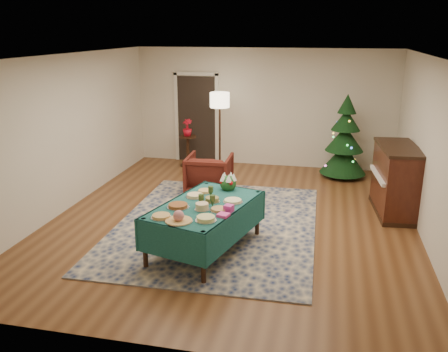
% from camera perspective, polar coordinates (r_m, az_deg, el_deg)
% --- Properties ---
extents(room_shell, '(7.00, 7.00, 7.00)m').
position_cam_1_polar(room_shell, '(7.70, 1.15, 4.15)').
color(room_shell, '#593319').
rests_on(room_shell, ground).
extents(doorway, '(1.08, 0.04, 2.16)m').
position_cam_1_polar(doorway, '(11.44, -3.32, 7.17)').
color(doorway, black).
rests_on(doorway, ground).
extents(rug, '(3.28, 4.26, 0.02)m').
position_cam_1_polar(rug, '(7.85, -0.93, -5.90)').
color(rug, '#14224B').
rests_on(rug, ground).
extents(buffet_table, '(1.53, 2.07, 0.72)m').
position_cam_1_polar(buffet_table, '(6.79, -2.29, -4.53)').
color(buffet_table, black).
rests_on(buffet_table, ground).
extents(platter_0, '(0.28, 0.28, 0.05)m').
position_cam_1_polar(platter_0, '(6.30, -7.55, -4.84)').
color(platter_0, silver).
rests_on(platter_0, buffet_table).
extents(platter_1, '(0.36, 0.36, 0.16)m').
position_cam_1_polar(platter_1, '(6.14, -5.47, -4.99)').
color(platter_1, silver).
rests_on(platter_1, buffet_table).
extents(platter_2, '(0.28, 0.28, 0.06)m').
position_cam_1_polar(platter_2, '(6.16, -2.20, -5.16)').
color(platter_2, silver).
rests_on(platter_2, buffet_table).
extents(platter_3, '(0.31, 0.31, 0.05)m').
position_cam_1_polar(platter_3, '(6.64, -5.55, -3.59)').
color(platter_3, silver).
rests_on(platter_3, buffet_table).
extents(platter_4, '(0.21, 0.21, 0.10)m').
position_cam_1_polar(platter_4, '(6.51, -2.66, -3.71)').
color(platter_4, silver).
rests_on(platter_4, buffet_table).
extents(platter_5, '(0.26, 0.26, 0.04)m').
position_cam_1_polar(platter_5, '(6.49, -0.58, -4.06)').
color(platter_5, silver).
rests_on(platter_5, buffet_table).
extents(platter_6, '(0.27, 0.27, 0.05)m').
position_cam_1_polar(platter_6, '(7.01, -3.51, -2.39)').
color(platter_6, silver).
rests_on(platter_6, buffet_table).
extents(platter_7, '(0.23, 0.23, 0.07)m').
position_cam_1_polar(platter_7, '(6.81, -1.44, -2.86)').
color(platter_7, silver).
rests_on(platter_7, buffet_table).
extents(platter_8, '(0.29, 0.29, 0.04)m').
position_cam_1_polar(platter_8, '(6.80, 1.07, -3.02)').
color(platter_8, silver).
rests_on(platter_8, buffet_table).
extents(platter_9, '(0.24, 0.24, 0.04)m').
position_cam_1_polar(platter_9, '(7.21, -2.30, -1.84)').
color(platter_9, silver).
rests_on(platter_9, buffet_table).
extents(goblet_0, '(0.08, 0.08, 0.17)m').
position_cam_1_polar(goblet_0, '(6.98, -1.61, -1.86)').
color(goblet_0, '#2D471E').
rests_on(goblet_0, buffet_table).
extents(goblet_1, '(0.08, 0.08, 0.17)m').
position_cam_1_polar(goblet_1, '(6.62, -1.38, -2.97)').
color(goblet_1, '#2D471E').
rests_on(goblet_1, buffet_table).
extents(goblet_2, '(0.08, 0.08, 0.17)m').
position_cam_1_polar(goblet_2, '(6.65, -2.76, -2.86)').
color(goblet_2, '#2D471E').
rests_on(goblet_2, buffet_table).
extents(napkin_stack, '(0.18, 0.18, 0.04)m').
position_cam_1_polar(napkin_stack, '(6.30, -0.08, -4.72)').
color(napkin_stack, '#F243A4').
rests_on(napkin_stack, buffet_table).
extents(gift_box, '(0.14, 0.14, 0.10)m').
position_cam_1_polar(gift_box, '(6.45, 0.58, -3.91)').
color(gift_box, '#D23AA4').
rests_on(gift_box, buffet_table).
extents(centerpiece, '(0.26, 0.26, 0.30)m').
position_cam_1_polar(centerpiece, '(7.30, 0.50, -0.70)').
color(centerpiece, '#1E4C1E').
rests_on(centerpiece, buffet_table).
extents(armchair, '(0.87, 0.82, 0.86)m').
position_cam_1_polar(armchair, '(9.21, -1.79, 0.43)').
color(armchair, '#47160F').
rests_on(armchair, ground).
extents(floor_lamp, '(0.43, 0.43, 1.77)m').
position_cam_1_polar(floor_lamp, '(10.51, -0.52, 8.56)').
color(floor_lamp, '#A57F3F').
rests_on(floor_lamp, ground).
extents(side_table, '(0.41, 0.41, 0.72)m').
position_cam_1_polar(side_table, '(11.15, -4.37, 2.97)').
color(side_table, black).
rests_on(side_table, ground).
extents(potted_plant, '(0.22, 0.39, 0.22)m').
position_cam_1_polar(potted_plant, '(11.04, -4.43, 5.39)').
color(potted_plant, '#B70D1E').
rests_on(potted_plant, side_table).
extents(christmas_tree, '(1.10, 1.10, 1.80)m').
position_cam_1_polar(christmas_tree, '(10.51, 14.31, 4.17)').
color(christmas_tree, black).
rests_on(christmas_tree, ground).
extents(piano, '(0.77, 1.44, 1.20)m').
position_cam_1_polar(piano, '(8.70, 19.96, -0.55)').
color(piano, black).
rests_on(piano, ground).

